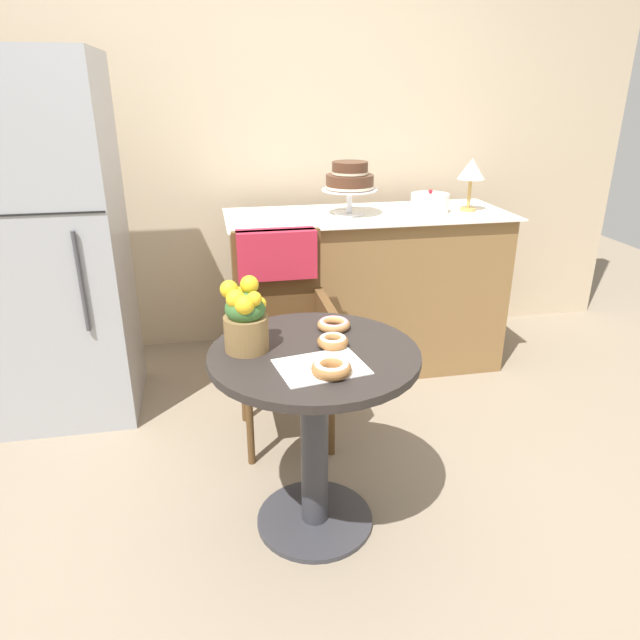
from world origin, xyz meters
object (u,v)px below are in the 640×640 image
donut_front (333,341)px  round_layer_cake (430,203)px  flower_vase (245,317)px  donut_mid (331,368)px  wicker_chair (280,303)px  tiered_cake_stand (350,180)px  donut_side (334,324)px  table_lamp (472,171)px  refrigerator (51,247)px  cafe_table (314,406)px

donut_front → round_layer_cake: round_layer_cake is taller
flower_vase → donut_mid: bearing=-44.0°
wicker_chair → tiered_cake_stand: size_ratio=3.18×
donut_side → table_lamp: size_ratio=0.42×
donut_front → flower_vase: size_ratio=0.43×
table_lamp → refrigerator: 2.19m
round_layer_cake → table_lamp: table_lamp is taller
wicker_chair → round_layer_cake: round_layer_cake is taller
table_lamp → refrigerator: bearing=-175.4°
tiered_cake_stand → refrigerator: bearing=-172.3°
donut_mid → round_layer_cake: size_ratio=0.61×
donut_mid → flower_vase: flower_vase is taller
flower_vase → table_lamp: 1.83m
donut_side → refrigerator: refrigerator is taller
cafe_table → tiered_cake_stand: size_ratio=2.40×
donut_side → round_layer_cake: (0.78, 1.10, 0.21)m
donut_mid → donut_side: (0.09, 0.35, -0.00)m
tiered_cake_stand → table_lamp: 0.68m
cafe_table → round_layer_cake: (0.89, 1.28, 0.44)m
tiered_cake_stand → refrigerator: size_ratio=0.18×
tiered_cake_stand → flower_vase: bearing=-118.0°
donut_front → round_layer_cake: bearing=56.8°
wicker_chair → donut_side: 0.54m
wicker_chair → flower_vase: flower_vase is taller
donut_front → round_layer_cake: 1.51m
flower_vase → donut_side: bearing=20.0°
table_lamp → round_layer_cake: bearing=179.2°
wicker_chair → donut_side: size_ratio=7.88×
cafe_table → donut_front: (0.07, 0.02, 0.23)m
refrigerator → flower_vase: bearing=-51.5°
donut_side → flower_vase: flower_vase is taller
donut_mid → tiered_cake_stand: tiered_cake_stand is taller
wicker_chair → tiered_cake_stand: (0.46, 0.60, 0.44)m
tiered_cake_stand → cafe_table: bearing=-108.7°
round_layer_cake → cafe_table: bearing=-124.9°
wicker_chair → donut_front: 0.69m
cafe_table → refrigerator: (-1.05, 1.10, 0.34)m
table_lamp → tiered_cake_stand: bearing=177.9°
flower_vase → tiered_cake_stand: size_ratio=0.83×
donut_front → donut_side: 0.16m
wicker_chair → cafe_table: bearing=-92.3°
cafe_table → flower_vase: 0.40m
wicker_chair → donut_side: (0.13, -0.52, 0.10)m
cafe_table → table_lamp: table_lamp is taller
donut_front → donut_mid: size_ratio=0.85×
flower_vase → refrigerator: 1.33m
wicker_chair → donut_front: size_ratio=8.84×
wicker_chair → donut_front: bearing=-86.4°
donut_front → refrigerator: size_ratio=0.06×
donut_mid → donut_side: 0.36m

